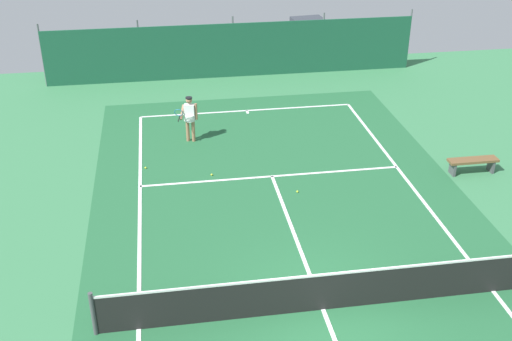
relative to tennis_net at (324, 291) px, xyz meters
The scene contains 10 objects.
ground_plane 0.51m from the tennis_net, ahead, with size 36.00×36.00×0.00m, color #387A4C.
court_surface 0.51m from the tennis_net, ahead, with size 11.02×26.60×0.01m.
tennis_net is the anchor object (origin of this frame).
back_fence 16.49m from the tennis_net, 90.00° to the left, with size 16.30×0.98×2.70m.
tennis_player 9.75m from the tennis_net, 104.00° to the left, with size 0.81×0.68×1.64m.
tennis_ball_near_player 5.34m from the tennis_net, 83.83° to the left, with size 0.07×0.07×0.07m, color #CCDB33.
tennis_ball_midcourt 8.55m from the tennis_net, 117.47° to the left, with size 0.07×0.07×0.07m, color #CCDB33.
tennis_ball_by_sideline 7.04m from the tennis_net, 105.47° to the left, with size 0.07×0.07×0.07m, color #CCDB33.
parked_car 19.22m from the tennis_net, 77.56° to the left, with size 2.35×4.37×1.68m.
courtside_bench 8.47m from the tennis_net, 41.86° to the left, with size 1.60×0.40×0.49m.
Camera 1 is at (-3.23, -10.67, 9.38)m, focal length 43.98 mm.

